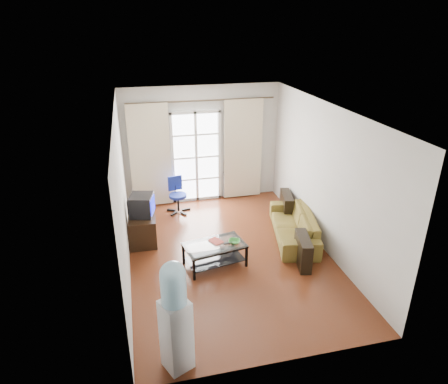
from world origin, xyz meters
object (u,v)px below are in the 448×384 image
object	(u,v)px
crt_tv	(141,205)
task_chair	(178,202)
sofa	(294,225)
tv_stand	(143,229)
coffee_table	(215,252)
water_cooler	(175,315)

from	to	relation	value
crt_tv	task_chair	distance (m)	1.49
sofa	tv_stand	xyz separation A→B (m)	(-2.91, 0.54, 0.01)
sofa	coffee_table	bearing A→B (deg)	-58.53
crt_tv	water_cooler	bearing A→B (deg)	-71.07
coffee_table	water_cooler	size ratio (longest dim) A/B	0.74
sofa	crt_tv	world-z (taller)	crt_tv
sofa	crt_tv	bearing A→B (deg)	-88.70
tv_stand	task_chair	world-z (taller)	task_chair
coffee_table	tv_stand	bearing A→B (deg)	136.39
sofa	task_chair	world-z (taller)	task_chair
tv_stand	crt_tv	bearing A→B (deg)	86.57
tv_stand	water_cooler	xyz separation A→B (m)	(0.26, -3.21, 0.52)
coffee_table	tv_stand	distance (m)	1.64
coffee_table	sofa	bearing A→B (deg)	19.01
crt_tv	water_cooler	size ratio (longest dim) A/B	0.35
water_cooler	task_chair	bearing A→B (deg)	57.90
tv_stand	water_cooler	world-z (taller)	water_cooler
sofa	water_cooler	bearing A→B (deg)	-32.30
coffee_table	crt_tv	world-z (taller)	crt_tv
tv_stand	task_chair	size ratio (longest dim) A/B	0.95
sofa	task_chair	bearing A→B (deg)	-116.66
crt_tv	task_chair	xyz separation A→B (m)	(0.83, 1.12, -0.53)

